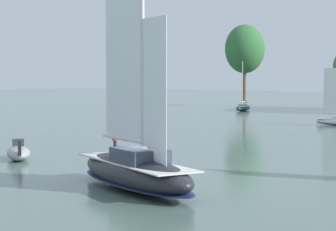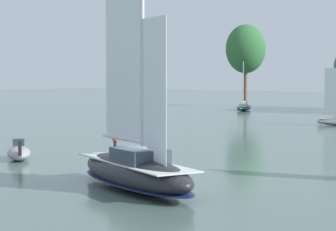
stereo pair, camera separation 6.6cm
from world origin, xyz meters
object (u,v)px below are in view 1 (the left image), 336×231
at_px(tree_shore_center, 245,49).
at_px(sailboat_main, 135,168).
at_px(motor_tender, 19,153).
at_px(sailboat_moored_far_slip, 243,107).
at_px(channel_buoy, 147,147).

bearing_deg(tree_shore_center, sailboat_main, -63.21).
relative_size(sailboat_main, motor_tender, 3.53).
xyz_separation_m(sailboat_moored_far_slip, motor_tender, (20.64, -67.83, -0.06)).
bearing_deg(tree_shore_center, sailboat_moored_far_slip, -60.55).
relative_size(tree_shore_center, sailboat_main, 1.05).
relative_size(sailboat_moored_far_slip, motor_tender, 1.97).
relative_size(tree_shore_center, motor_tender, 3.71).
bearing_deg(sailboat_moored_far_slip, sailboat_main, -63.75).
height_order(sailboat_main, channel_buoy, sailboat_main).
distance_m(sailboat_moored_far_slip, motor_tender, 70.91).
height_order(sailboat_main, sailboat_moored_far_slip, sailboat_main).
xyz_separation_m(sailboat_main, channel_buoy, (-8.17, 11.20, -0.39)).
relative_size(sailboat_main, sailboat_moored_far_slip, 1.80).
distance_m(sailboat_main, motor_tender, 15.68).
relative_size(tree_shore_center, channel_buoy, 7.96).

